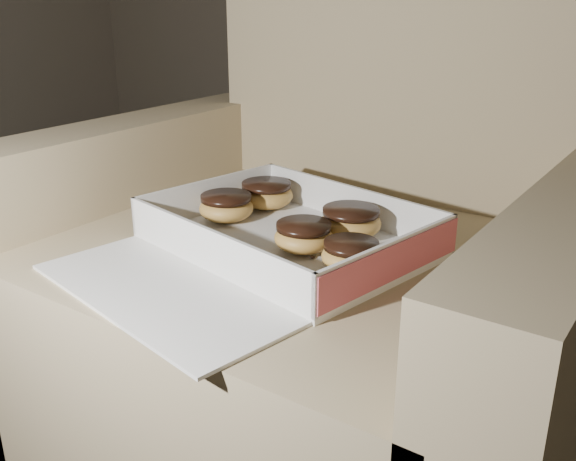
# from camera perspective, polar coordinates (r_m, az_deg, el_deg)

# --- Properties ---
(armchair) EXTENTS (0.93, 0.78, 0.97)m
(armchair) POSITION_cam_1_polar(r_m,az_deg,el_deg) (1.12, 2.70, -5.97)
(armchair) COLOR #9A8362
(armchair) RESTS_ON floor
(bakery_box) EXTENTS (0.48, 0.54, 0.07)m
(bakery_box) POSITION_cam_1_polar(r_m,az_deg,el_deg) (0.96, -1.69, -1.48)
(bakery_box) COLOR white
(bakery_box) RESTS_ON armchair
(donut_a) EXTENTS (0.10, 0.10, 0.05)m
(donut_a) POSITION_cam_1_polar(r_m,az_deg,el_deg) (1.01, 5.59, 0.80)
(donut_a) COLOR #BD8C42
(donut_a) RESTS_ON bakery_box
(donut_b) EXTENTS (0.09, 0.09, 0.04)m
(donut_b) POSITION_cam_1_polar(r_m,az_deg,el_deg) (0.95, 1.40, -0.49)
(donut_b) COLOR #BD8C42
(donut_b) RESTS_ON bakery_box
(donut_c) EXTENTS (0.09, 0.09, 0.05)m
(donut_c) POSITION_cam_1_polar(r_m,az_deg,el_deg) (1.14, -1.92, 3.26)
(donut_c) COLOR #BD8C42
(donut_c) RESTS_ON bakery_box
(donut_d) EXTENTS (0.08, 0.08, 0.04)m
(donut_d) POSITION_cam_1_polar(r_m,az_deg,el_deg) (0.89, 5.62, -2.15)
(donut_d) COLOR #BD8C42
(donut_d) RESTS_ON bakery_box
(donut_e) EXTENTS (0.09, 0.09, 0.05)m
(donut_e) POSITION_cam_1_polar(r_m,az_deg,el_deg) (1.08, -5.51, 2.13)
(donut_e) COLOR #BD8C42
(donut_e) RESTS_ON bakery_box
(crumb_a) EXTENTS (0.01, 0.01, 0.00)m
(crumb_a) POSITION_cam_1_polar(r_m,az_deg,el_deg) (0.93, 2.18, -2.38)
(crumb_a) COLOR black
(crumb_a) RESTS_ON bakery_box
(crumb_b) EXTENTS (0.01, 0.01, 0.00)m
(crumb_b) POSITION_cam_1_polar(r_m,az_deg,el_deg) (1.01, -6.99, -0.71)
(crumb_b) COLOR black
(crumb_b) RESTS_ON bakery_box
(crumb_c) EXTENTS (0.01, 0.01, 0.00)m
(crumb_c) POSITION_cam_1_polar(r_m,az_deg,el_deg) (0.90, -0.40, -3.39)
(crumb_c) COLOR black
(crumb_c) RESTS_ON bakery_box
(crumb_d) EXTENTS (0.01, 0.01, 0.00)m
(crumb_d) POSITION_cam_1_polar(r_m,az_deg,el_deg) (0.98, -9.52, -1.51)
(crumb_d) COLOR black
(crumb_d) RESTS_ON bakery_box
(crumb_e) EXTENTS (0.01, 0.01, 0.00)m
(crumb_e) POSITION_cam_1_polar(r_m,az_deg,el_deg) (0.96, -3.06, -1.65)
(crumb_e) COLOR black
(crumb_e) RESTS_ON bakery_box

